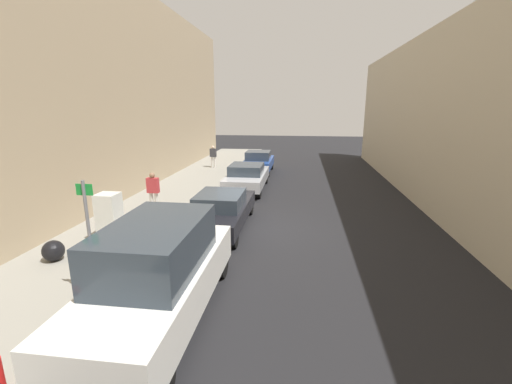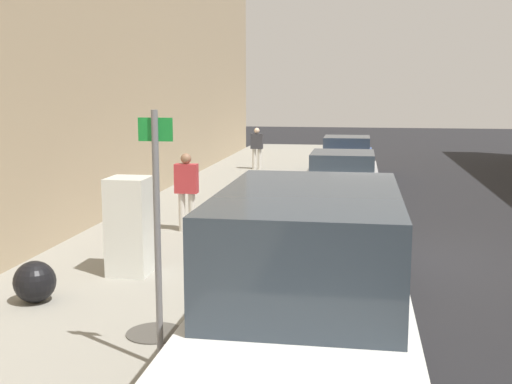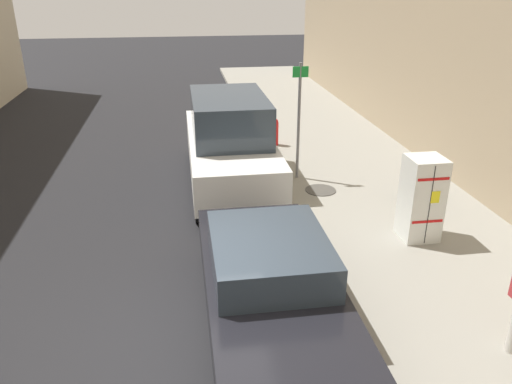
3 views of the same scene
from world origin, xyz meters
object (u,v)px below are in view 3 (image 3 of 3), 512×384
(discarded_refrigerator, at_px, (422,198))
(parked_van_white, at_px, (230,141))
(street_sign_post, at_px, (299,116))
(parked_sedan_dark, at_px, (271,286))
(fire_hydrant, at_px, (275,131))
(trash_bag, at_px, (422,188))

(discarded_refrigerator, bearing_deg, parked_van_white, -48.59)
(street_sign_post, height_order, parked_sedan_dark, street_sign_post)
(fire_hydrant, relative_size, parked_van_white, 0.15)
(trash_bag, bearing_deg, discarded_refrigerator, 62.03)
(discarded_refrigerator, bearing_deg, parked_sedan_dark, 32.75)
(street_sign_post, xyz_separation_m, parked_sedan_dark, (1.60, 5.31, -0.98))
(street_sign_post, relative_size, parked_van_white, 0.53)
(parked_van_white, bearing_deg, discarded_refrigerator, 131.41)
(fire_hydrant, height_order, parked_sedan_dark, parked_sedan_dark)
(fire_hydrant, height_order, trash_bag, fire_hydrant)
(street_sign_post, distance_m, fire_hydrant, 2.86)
(fire_hydrant, bearing_deg, discarded_refrigerator, 105.15)
(parked_sedan_dark, bearing_deg, discarded_refrigerator, -147.25)
(parked_sedan_dark, bearing_deg, trash_bag, -137.96)
(parked_van_white, bearing_deg, street_sign_post, 170.58)
(fire_hydrant, bearing_deg, parked_van_white, 57.05)
(parked_van_white, height_order, parked_sedan_dark, parked_van_white)
(discarded_refrigerator, xyz_separation_m, street_sign_post, (1.54, -3.29, 0.74))
(street_sign_post, height_order, fire_hydrant, street_sign_post)
(parked_van_white, relative_size, parked_sedan_dark, 1.12)
(fire_hydrant, distance_m, parked_van_white, 2.87)
(fire_hydrant, height_order, parked_van_white, parked_van_white)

